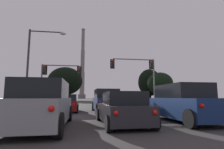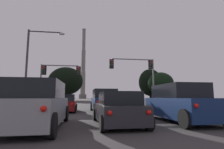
{
  "view_description": "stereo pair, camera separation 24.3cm",
  "coord_description": "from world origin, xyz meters",
  "px_view_note": "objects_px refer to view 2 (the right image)",
  "views": [
    {
      "loc": [
        -1.6,
        0.49,
        1.2
      ],
      "look_at": [
        3.9,
        38.82,
        6.27
      ],
      "focal_mm": 28.0,
      "sensor_mm": 36.0,
      "label": 1
    },
    {
      "loc": [
        -1.36,
        0.46,
        1.2
      ],
      "look_at": [
        3.9,
        38.82,
        6.27
      ],
      "focal_mm": 28.0,
      "sensor_mm": 36.0,
      "label": 2
    }
  ],
  "objects_px": {
    "suv_left_lane_second": "(37,105)",
    "street_lamp": "(34,59)",
    "hatchback_center_lane_second": "(118,109)",
    "traffic_light_overhead_right": "(139,70)",
    "smokestack": "(83,71)",
    "suv_right_lane_second": "(180,103)",
    "traffic_light_overhead_left": "(55,75)",
    "hatchback_left_lane_front": "(65,104)",
    "suv_center_lane_front": "(104,101)"
  },
  "relations": [
    {
      "from": "suv_center_lane_front",
      "to": "traffic_light_overhead_right",
      "type": "xyz_separation_m",
      "value": [
        5.17,
        7.16,
        3.88
      ]
    },
    {
      "from": "smokestack",
      "to": "hatchback_center_lane_second",
      "type": "bearing_deg",
      "value": -87.72
    },
    {
      "from": "hatchback_left_lane_front",
      "to": "traffic_light_overhead_right",
      "type": "xyz_separation_m",
      "value": [
        8.41,
        6.55,
        4.11
      ]
    },
    {
      "from": "hatchback_center_lane_second",
      "to": "smokestack",
      "type": "height_order",
      "value": "smokestack"
    },
    {
      "from": "suv_right_lane_second",
      "to": "traffic_light_overhead_left",
      "type": "xyz_separation_m",
      "value": [
        -8.74,
        13.87,
        3.11
      ]
    },
    {
      "from": "suv_right_lane_second",
      "to": "traffic_light_overhead_right",
      "type": "distance_m",
      "value": 14.05
    },
    {
      "from": "suv_right_lane_second",
      "to": "traffic_light_overhead_left",
      "type": "bearing_deg",
      "value": 120.97
    },
    {
      "from": "smokestack",
      "to": "suv_center_lane_front",
      "type": "bearing_deg",
      "value": -87.59
    },
    {
      "from": "hatchback_left_lane_front",
      "to": "suv_left_lane_second",
      "type": "distance_m",
      "value": 7.82
    },
    {
      "from": "suv_center_lane_front",
      "to": "hatchback_left_lane_front",
      "type": "xyz_separation_m",
      "value": [
        -3.24,
        0.61,
        -0.23
      ]
    },
    {
      "from": "suv_left_lane_second",
      "to": "street_lamp",
      "type": "xyz_separation_m",
      "value": [
        -3.39,
        10.42,
        4.07
      ]
    },
    {
      "from": "traffic_light_overhead_right",
      "to": "smokestack",
      "type": "distance_m",
      "value": 137.22
    },
    {
      "from": "hatchback_center_lane_second",
      "to": "traffic_light_overhead_right",
      "type": "height_order",
      "value": "traffic_light_overhead_right"
    },
    {
      "from": "traffic_light_overhead_left",
      "to": "suv_right_lane_second",
      "type": "bearing_deg",
      "value": -57.78
    },
    {
      "from": "street_lamp",
      "to": "traffic_light_overhead_left",
      "type": "bearing_deg",
      "value": 74.14
    },
    {
      "from": "suv_center_lane_front",
      "to": "traffic_light_overhead_right",
      "type": "bearing_deg",
      "value": 52.03
    },
    {
      "from": "suv_right_lane_second",
      "to": "suv_left_lane_second",
      "type": "bearing_deg",
      "value": -172.59
    },
    {
      "from": "suv_right_lane_second",
      "to": "traffic_light_overhead_right",
      "type": "xyz_separation_m",
      "value": [
        1.92,
        13.36,
        3.88
      ]
    },
    {
      "from": "traffic_light_overhead_left",
      "to": "traffic_light_overhead_right",
      "type": "bearing_deg",
      "value": -2.71
    },
    {
      "from": "suv_center_lane_front",
      "to": "street_lamp",
      "type": "relative_size",
      "value": 0.62
    },
    {
      "from": "traffic_light_overhead_right",
      "to": "suv_right_lane_second",
      "type": "bearing_deg",
      "value": -98.16
    },
    {
      "from": "hatchback_center_lane_second",
      "to": "smokestack",
      "type": "relative_size",
      "value": 0.07
    },
    {
      "from": "suv_center_lane_front",
      "to": "hatchback_left_lane_front",
      "type": "relative_size",
      "value": 1.2
    },
    {
      "from": "street_lamp",
      "to": "suv_right_lane_second",
      "type": "bearing_deg",
      "value": -43.23
    },
    {
      "from": "hatchback_left_lane_front",
      "to": "traffic_light_overhead_right",
      "type": "distance_m",
      "value": 11.43
    },
    {
      "from": "hatchback_left_lane_front",
      "to": "suv_left_lane_second",
      "type": "xyz_separation_m",
      "value": [
        -0.12,
        -7.82,
        0.23
      ]
    },
    {
      "from": "suv_center_lane_front",
      "to": "traffic_light_overhead_right",
      "type": "height_order",
      "value": "traffic_light_overhead_right"
    },
    {
      "from": "suv_center_lane_front",
      "to": "suv_left_lane_second",
      "type": "xyz_separation_m",
      "value": [
        -3.36,
        -7.21,
        0.0
      ]
    },
    {
      "from": "smokestack",
      "to": "street_lamp",
      "type": "bearing_deg",
      "value": -90.32
    },
    {
      "from": "hatchback_center_lane_second",
      "to": "traffic_light_overhead_left",
      "type": "xyz_separation_m",
      "value": [
        -5.44,
        14.52,
        3.34
      ]
    },
    {
      "from": "suv_right_lane_second",
      "to": "traffic_light_overhead_right",
      "type": "bearing_deg",
      "value": 80.59
    },
    {
      "from": "suv_right_lane_second",
      "to": "street_lamp",
      "type": "xyz_separation_m",
      "value": [
        -10.01,
        9.41,
        4.07
      ]
    },
    {
      "from": "suv_right_lane_second",
      "to": "traffic_light_overhead_left",
      "type": "distance_m",
      "value": 16.69
    },
    {
      "from": "street_lamp",
      "to": "smokestack",
      "type": "xyz_separation_m",
      "value": [
        0.77,
        139.22,
        20.04
      ]
    },
    {
      "from": "suv_left_lane_second",
      "to": "hatchback_center_lane_second",
      "type": "bearing_deg",
      "value": 5.15
    },
    {
      "from": "hatchback_left_lane_front",
      "to": "traffic_light_overhead_right",
      "type": "height_order",
      "value": "traffic_light_overhead_right"
    },
    {
      "from": "hatchback_center_lane_second",
      "to": "traffic_light_overhead_right",
      "type": "distance_m",
      "value": 15.51
    },
    {
      "from": "smokestack",
      "to": "traffic_light_overhead_left",
      "type": "bearing_deg",
      "value": -89.79
    },
    {
      "from": "hatchback_left_lane_front",
      "to": "traffic_light_overhead_right",
      "type": "bearing_deg",
      "value": 35.97
    },
    {
      "from": "hatchback_center_lane_second",
      "to": "traffic_light_overhead_left",
      "type": "relative_size",
      "value": 0.79
    },
    {
      "from": "suv_left_lane_second",
      "to": "street_lamp",
      "type": "distance_m",
      "value": 11.69
    },
    {
      "from": "traffic_light_overhead_right",
      "to": "street_lamp",
      "type": "bearing_deg",
      "value": -161.64
    },
    {
      "from": "hatchback_left_lane_front",
      "to": "suv_right_lane_second",
      "type": "bearing_deg",
      "value": -48.32
    },
    {
      "from": "suv_left_lane_second",
      "to": "smokestack",
      "type": "xyz_separation_m",
      "value": [
        -2.62,
        149.63,
        24.11
      ]
    },
    {
      "from": "suv_right_lane_second",
      "to": "hatchback_left_lane_front",
      "type": "bearing_deg",
      "value": 132.39
    },
    {
      "from": "hatchback_center_lane_second",
      "to": "traffic_light_overhead_left",
      "type": "bearing_deg",
      "value": 108.14
    },
    {
      "from": "suv_right_lane_second",
      "to": "suv_left_lane_second",
      "type": "height_order",
      "value": "same"
    },
    {
      "from": "suv_right_lane_second",
      "to": "traffic_light_overhead_left",
      "type": "height_order",
      "value": "traffic_light_overhead_left"
    },
    {
      "from": "suv_left_lane_second",
      "to": "traffic_light_overhead_right",
      "type": "bearing_deg",
      "value": 58.25
    },
    {
      "from": "hatchback_left_lane_front",
      "to": "traffic_light_overhead_right",
      "type": "relative_size",
      "value": 0.67
    }
  ]
}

